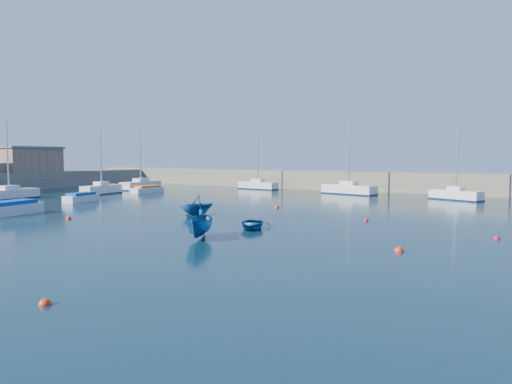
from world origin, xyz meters
The scene contains 21 objects.
ground centered at (0.00, 0.00, 0.00)m, with size 220.00×220.00×0.00m, color #0B2733.
back_wall centered at (0.00, 46.00, 1.30)m, with size 96.00×4.50×2.60m, color #756D59.
brick_shed_a centered at (-42.00, 24.00, 4.10)m, with size 6.00×8.00×3.40m, color #966E57.
sailboat_2 centered at (-27.17, 12.16, 0.60)m, with size 2.67×6.85×8.75m.
sailboat_3 centered at (-24.59, 22.66, 0.62)m, with size 2.56×6.09×7.90m.
sailboat_4 centered at (-26.93, 31.64, 0.63)m, with size 2.72×7.12×9.11m.
sailboat_5 centered at (-12.95, 40.71, 0.59)m, with size 6.06×2.18×7.89m.
sailboat_6 centered at (1.46, 38.92, 0.65)m, with size 7.23×3.35×9.21m.
sailboat_7 centered at (14.26, 37.40, 0.59)m, with size 5.82×3.55×7.54m.
motorboat_0 centered at (-13.41, 4.04, 0.54)m, with size 2.80×5.37×1.15m.
motorboat_1 centered at (-17.90, 14.33, 0.46)m, with size 2.04×4.16×0.98m.
motorboat_2 centered at (-21.60, 27.50, 0.43)m, with size 1.73×4.54×0.92m.
dinghy_center centered at (7.20, 7.93, 0.32)m, with size 2.19×3.07×0.64m, color navy.
dinghy_left centered at (-0.76, 12.03, 0.80)m, with size 2.62×3.04×1.60m, color navy.
dinghy_right centered at (6.72, 3.13, 0.66)m, with size 1.28×3.39×1.31m, color navy.
buoy_0 centered at (-7.20, 4.74, 0.00)m, with size 0.45×0.45×0.45m, color red.
buoy_1 centered at (12.12, 15.71, 0.00)m, with size 0.38×0.38×0.38m, color red.
buoy_2 centered at (17.59, 5.36, 0.00)m, with size 0.49×0.49×0.49m, color red.
buoy_3 centered at (2.03, 20.13, 0.00)m, with size 0.45×0.45×0.45m, color red.
buoy_4 centered at (21.23, 12.11, 0.00)m, with size 0.38×0.38×0.38m, color red.
buoy_5 centered at (10.64, -9.62, 0.00)m, with size 0.42×0.42×0.42m, color red.
Camera 1 is at (24.73, -19.20, 4.77)m, focal length 35.00 mm.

